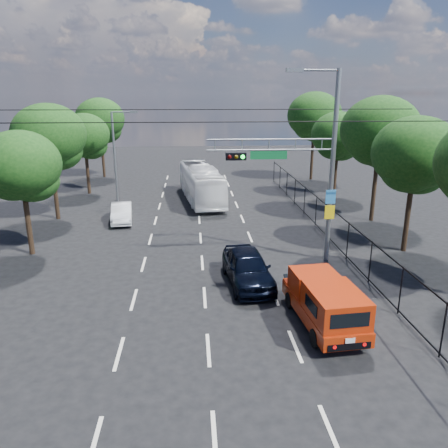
{
  "coord_description": "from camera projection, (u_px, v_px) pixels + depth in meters",
  "views": [
    {
      "loc": [
        -0.42,
        -13.0,
        8.37
      ],
      "look_at": [
        0.94,
        5.52,
        2.8
      ],
      "focal_mm": 35.0,
      "sensor_mm": 36.0,
      "label": 1
    }
  ],
  "objects": [
    {
      "name": "signal_mast",
      "position": [
        309.0,
        160.0,
        21.35
      ],
      "size": [
        6.43,
        0.39,
        9.5
      ],
      "color": "slate",
      "rests_on": "ground"
    },
    {
      "name": "tree_right_d",
      "position": [
        338.0,
        139.0,
        35.3
      ],
      "size": [
        4.32,
        4.32,
        7.02
      ],
      "color": "black",
      "rests_on": "ground"
    },
    {
      "name": "tree_left_d",
      "position": [
        85.0,
        139.0,
        36.74
      ],
      "size": [
        4.2,
        4.2,
        6.83
      ],
      "color": "black",
      "rests_on": "ground"
    },
    {
      "name": "tree_left_e",
      "position": [
        100.0,
        123.0,
        44.13
      ],
      "size": [
        4.92,
        4.92,
        7.99
      ],
      "color": "black",
      "rests_on": "ground"
    },
    {
      "name": "ground",
      "position": [
        208.0,
        350.0,
        14.85
      ],
      "size": [
        120.0,
        120.0,
        0.0
      ],
      "primitive_type": "plane",
      "color": "black",
      "rests_on": "ground"
    },
    {
      "name": "lane_markings",
      "position": [
        200.0,
        228.0,
        28.22
      ],
      "size": [
        6.12,
        38.0,
        0.01
      ],
      "color": "beige",
      "rests_on": "ground"
    },
    {
      "name": "tree_right_e",
      "position": [
        314.0,
        119.0,
        42.64
      ],
      "size": [
        5.28,
        5.28,
        8.58
      ],
      "color": "black",
      "rests_on": "ground"
    },
    {
      "name": "tree_left_c",
      "position": [
        50.0,
        140.0,
        28.88
      ],
      "size": [
        4.8,
        4.8,
        7.8
      ],
      "color": "black",
      "rests_on": "ground"
    },
    {
      "name": "fence_right",
      "position": [
        324.0,
        218.0,
        26.72
      ],
      "size": [
        0.06,
        34.03,
        2.0
      ],
      "color": "black",
      "rests_on": "ground"
    },
    {
      "name": "utility_wires",
      "position": [
        200.0,
        118.0,
        21.21
      ],
      "size": [
        22.0,
        5.04,
        0.74
      ],
      "color": "black",
      "rests_on": "ground"
    },
    {
      "name": "tree_left_b",
      "position": [
        22.0,
        170.0,
        22.46
      ],
      "size": [
        4.08,
        4.08,
        6.63
      ],
      "color": "black",
      "rests_on": "ground"
    },
    {
      "name": "white_bus",
      "position": [
        201.0,
        183.0,
        35.28
      ],
      "size": [
        3.66,
        10.27,
        2.8
      ],
      "primitive_type": "imported",
      "rotation": [
        0.0,
        0.0,
        0.13
      ],
      "color": "white",
      "rests_on": "ground"
    },
    {
      "name": "tree_right_b",
      "position": [
        415.0,
        159.0,
        22.81
      ],
      "size": [
        4.5,
        4.5,
        7.31
      ],
      "color": "black",
      "rests_on": "ground"
    },
    {
      "name": "red_pickup",
      "position": [
        324.0,
        302.0,
        16.17
      ],
      "size": [
        2.17,
        5.01,
        1.82
      ],
      "color": "black",
      "rests_on": "ground"
    },
    {
      "name": "white_van",
      "position": [
        122.0,
        213.0,
        29.52
      ],
      "size": [
        1.77,
        3.91,
        1.24
      ],
      "primitive_type": "imported",
      "rotation": [
        0.0,
        0.0,
        0.12
      ],
      "color": "silver",
      "rests_on": "ground"
    },
    {
      "name": "navy_hatchback",
      "position": [
        248.0,
        268.0,
        19.8
      ],
      "size": [
        2.29,
        4.78,
        1.58
      ],
      "primitive_type": "imported",
      "rotation": [
        0.0,
        0.0,
        0.09
      ],
      "color": "black",
      "rests_on": "ground"
    },
    {
      "name": "streetlight_left",
      "position": [
        116.0,
        152.0,
        34.29
      ],
      "size": [
        2.09,
        0.22,
        7.08
      ],
      "color": "slate",
      "rests_on": "ground"
    },
    {
      "name": "tree_right_c",
      "position": [
        380.0,
        136.0,
        28.39
      ],
      "size": [
        5.1,
        5.1,
        8.29
      ],
      "color": "black",
      "rests_on": "ground"
    }
  ]
}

